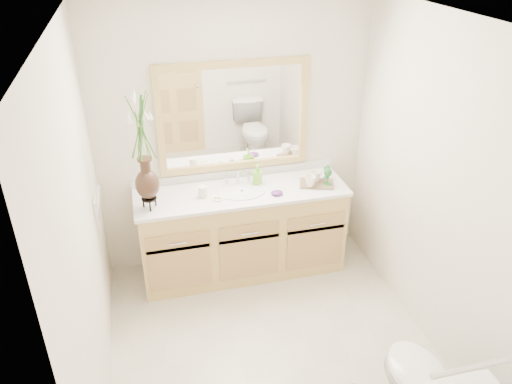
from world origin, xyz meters
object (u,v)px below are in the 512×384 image
object	(u,v)px
flower_vase	(142,137)
tumbler	(203,191)
soap_bottle	(257,175)
tray	(317,184)

from	to	relation	value
flower_vase	tumbler	size ratio (longest dim) A/B	9.50
soap_bottle	tray	bearing A→B (deg)	-2.09
soap_bottle	tray	xyz separation A→B (m)	(0.50, -0.15, -0.07)
tray	soap_bottle	bearing A→B (deg)	-177.67
soap_bottle	flower_vase	bearing A→B (deg)	-153.29
tumbler	tray	world-z (taller)	tumbler
flower_vase	soap_bottle	size ratio (longest dim) A/B	5.64
soap_bottle	tumbler	bearing A→B (deg)	-152.00
tumbler	soap_bottle	world-z (taller)	soap_bottle
soap_bottle	tray	size ratio (longest dim) A/B	0.55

